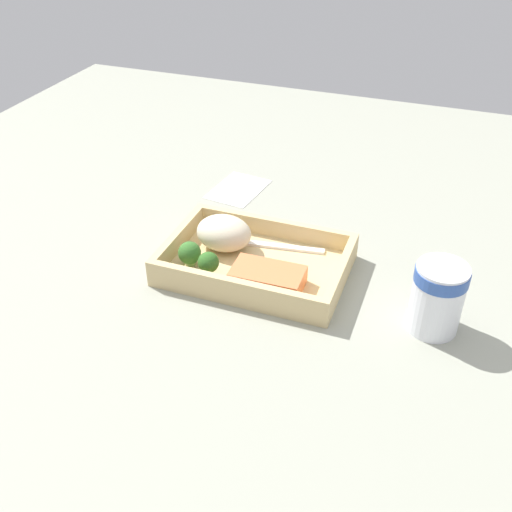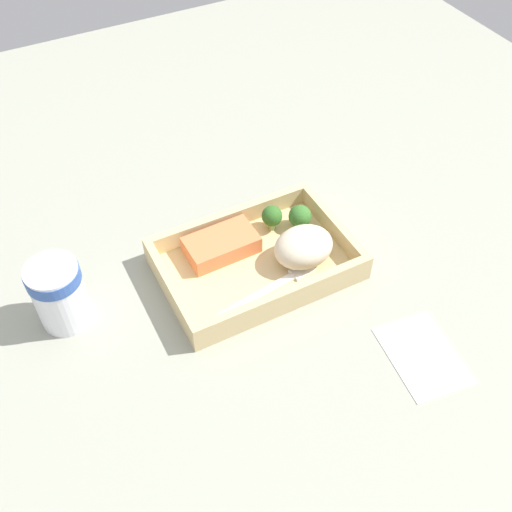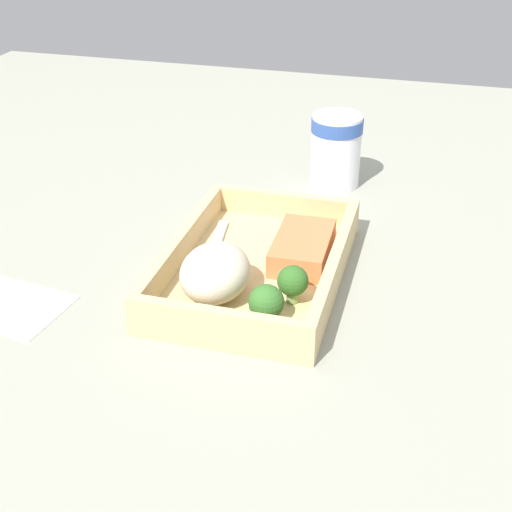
# 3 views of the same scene
# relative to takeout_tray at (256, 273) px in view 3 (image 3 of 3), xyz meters

# --- Properties ---
(ground_plane) EXTENTS (1.60, 1.60, 0.02)m
(ground_plane) POSITION_rel_takeout_tray_xyz_m (0.00, 0.00, -0.02)
(ground_plane) COLOR gray
(takeout_tray) EXTENTS (0.27, 0.18, 0.01)m
(takeout_tray) POSITION_rel_takeout_tray_xyz_m (0.00, 0.00, 0.00)
(takeout_tray) COLOR #D0B67E
(takeout_tray) RESTS_ON ground_plane
(tray_rim) EXTENTS (0.27, 0.18, 0.03)m
(tray_rim) POSITION_rel_takeout_tray_xyz_m (0.00, 0.00, 0.02)
(tray_rim) COLOR #D0B67E
(tray_rim) RESTS_ON takeout_tray
(salmon_fillet) EXTENTS (0.10, 0.06, 0.03)m
(salmon_fillet) POSITION_rel_takeout_tray_xyz_m (-0.03, 0.04, 0.02)
(salmon_fillet) COLOR #E97947
(salmon_fillet) RESTS_ON takeout_tray
(mashed_potatoes) EXTENTS (0.09, 0.07, 0.05)m
(mashed_potatoes) POSITION_rel_takeout_tray_xyz_m (0.06, -0.03, 0.03)
(mashed_potatoes) COLOR beige
(mashed_potatoes) RESTS_ON takeout_tray
(broccoli_floret_1) EXTENTS (0.03, 0.03, 0.04)m
(broccoli_floret_1) POSITION_rel_takeout_tray_xyz_m (0.05, 0.05, 0.03)
(broccoli_floret_1) COLOR #7D9D55
(broccoli_floret_1) RESTS_ON takeout_tray
(broccoli_floret_2) EXTENTS (0.03, 0.03, 0.04)m
(broccoli_floret_2) POSITION_rel_takeout_tray_xyz_m (0.09, 0.04, 0.03)
(broccoli_floret_2) COLOR #83AC61
(broccoli_floret_2) RESTS_ON takeout_tray
(fork) EXTENTS (0.16, 0.04, 0.00)m
(fork) POSITION_rel_takeout_tray_xyz_m (-0.00, -0.05, 0.01)
(fork) COLOR white
(fork) RESTS_ON takeout_tray
(paper_cup) EXTENTS (0.07, 0.07, 0.10)m
(paper_cup) POSITION_rel_takeout_tray_xyz_m (-0.27, 0.04, 0.05)
(paper_cup) COLOR white
(paper_cup) RESTS_ON ground_plane
(receipt_slip) EXTENTS (0.10, 0.13, 0.00)m
(receipt_slip) POSITION_rel_takeout_tray_xyz_m (0.12, -0.23, -0.00)
(receipt_slip) COLOR white
(receipt_slip) RESTS_ON ground_plane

